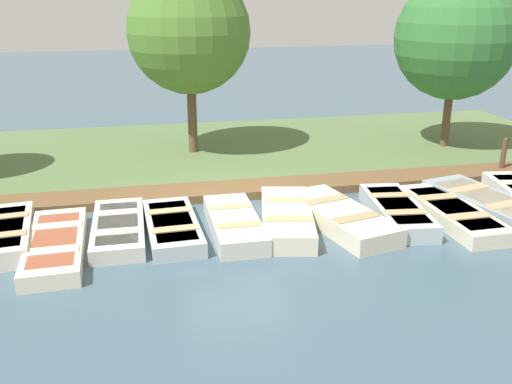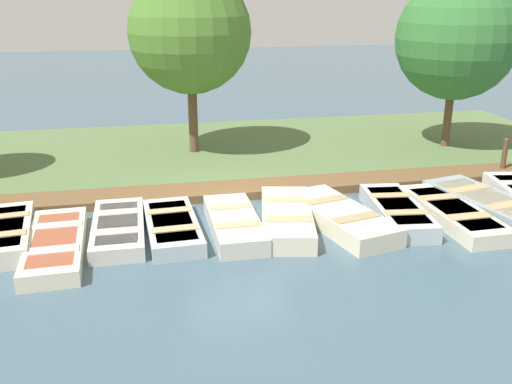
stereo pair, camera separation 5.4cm
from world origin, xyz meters
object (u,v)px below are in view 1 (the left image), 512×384
object	(u,v)px
rowboat_10	(486,203)
mooring_post_far	(503,156)
rowboat_5	(234,223)
rowboat_7	(340,217)
rowboat_8	(397,211)
rowboat_9	(452,213)
rowboat_3	(118,228)
park_tree_left	(189,32)
park_tree_center	(456,39)
rowboat_6	(287,217)
rowboat_2	(56,245)
rowboat_4	(172,226)

from	to	relation	value
rowboat_10	mooring_post_far	world-z (taller)	mooring_post_far
rowboat_5	rowboat_7	size ratio (longest dim) A/B	0.84
rowboat_8	rowboat_10	distance (m)	2.31
rowboat_8	rowboat_9	bearing A→B (deg)	82.36
rowboat_3	rowboat_5	size ratio (longest dim) A/B	1.02
park_tree_left	park_tree_center	size ratio (longest dim) A/B	1.03
park_tree_left	rowboat_5	bearing A→B (deg)	2.44
rowboat_3	mooring_post_far	world-z (taller)	mooring_post_far
park_tree_left	park_tree_center	xyz separation A→B (m)	(0.94, 8.06, -0.24)
rowboat_3	park_tree_left	xyz separation A→B (m)	(-5.73, 2.21, 3.64)
rowboat_6	rowboat_7	distance (m)	1.19
rowboat_3	rowboat_5	world-z (taller)	rowboat_5
rowboat_2	rowboat_3	bearing A→B (deg)	114.19
rowboat_8	rowboat_10	xyz separation A→B (m)	(-0.05, 2.31, -0.00)
rowboat_2	rowboat_5	distance (m)	3.69
rowboat_7	rowboat_4	bearing A→B (deg)	-108.43
rowboat_2	rowboat_6	size ratio (longest dim) A/B	1.02
mooring_post_far	park_tree_center	xyz separation A→B (m)	(-2.66, -0.32, 3.02)
rowboat_7	rowboat_2	bearing A→B (deg)	-102.34
rowboat_7	rowboat_8	distance (m)	1.41
rowboat_2	park_tree_left	size ratio (longest dim) A/B	0.58
rowboat_8	rowboat_9	size ratio (longest dim) A/B	0.91
rowboat_5	mooring_post_far	size ratio (longest dim) A/B	2.58
rowboat_4	rowboat_5	distance (m)	1.34
rowboat_10	mooring_post_far	bearing A→B (deg)	127.61
rowboat_9	rowboat_3	bearing A→B (deg)	-96.47
rowboat_6	rowboat_9	size ratio (longest dim) A/B	0.98
mooring_post_far	park_tree_center	size ratio (longest dim) A/B	0.20
rowboat_9	mooring_post_far	bearing A→B (deg)	130.41
rowboat_4	rowboat_7	distance (m)	3.71
rowboat_5	park_tree_center	world-z (taller)	park_tree_center
rowboat_10	park_tree_left	xyz separation A→B (m)	(-6.04, -6.34, 3.61)
rowboat_8	park_tree_center	size ratio (longest dim) A/B	0.55
rowboat_4	rowboat_10	bearing A→B (deg)	86.02
rowboat_2	rowboat_8	xyz separation A→B (m)	(-0.25, 7.45, 0.03)
rowboat_7	park_tree_center	world-z (taller)	park_tree_center
rowboat_6	rowboat_2	bearing A→B (deg)	-74.14
park_tree_left	park_tree_center	bearing A→B (deg)	83.36
rowboat_8	mooring_post_far	world-z (taller)	mooring_post_far
rowboat_2	rowboat_9	xyz separation A→B (m)	(0.06, 8.67, 0.01)
rowboat_4	park_tree_center	world-z (taller)	park_tree_center
mooring_post_far	rowboat_3	bearing A→B (deg)	-78.62
rowboat_5	rowboat_9	bearing A→B (deg)	86.12
rowboat_4	rowboat_3	bearing A→B (deg)	-100.16
rowboat_2	rowboat_10	xyz separation A→B (m)	(-0.29, 9.76, 0.03)
rowboat_6	park_tree_center	xyz separation A→B (m)	(-5.05, 6.61, 3.35)
mooring_post_far	park_tree_left	world-z (taller)	park_tree_left
park_tree_left	rowboat_2	bearing A→B (deg)	-28.36
rowboat_2	park_tree_left	world-z (taller)	park_tree_left
rowboat_9	mooring_post_far	size ratio (longest dim) A/B	3.03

